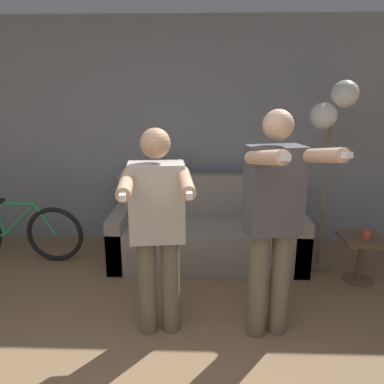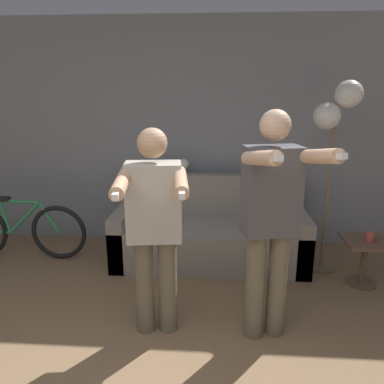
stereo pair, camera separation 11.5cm
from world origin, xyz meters
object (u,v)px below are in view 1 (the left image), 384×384
object	(u,v)px
person_right	(274,214)
cup	(366,235)
bicycle	(14,232)
couch	(208,234)
cat	(170,168)
floor_lamp	(333,117)
side_table	(362,250)
person_left	(157,223)

from	to	relation	value
person_right	cup	xyz separation A→B (m)	(1.04, 0.82, -0.48)
person_right	bicycle	world-z (taller)	person_right
couch	cat	xyz separation A→B (m)	(-0.43, 0.30, 0.68)
person_right	floor_lamp	size ratio (longest dim) A/B	0.89
cat	bicycle	world-z (taller)	cat
cat	floor_lamp	distance (m)	1.77
cat	side_table	distance (m)	2.15
floor_lamp	side_table	bearing A→B (deg)	-46.06
person_right	floor_lamp	xyz separation A→B (m)	(0.73, 1.16, 0.59)
cup	cat	bearing A→B (deg)	157.81
couch	person_left	size ratio (longest dim) A/B	1.29
person_left	bicycle	size ratio (longest dim) A/B	1.05
side_table	couch	bearing A→B (deg)	163.31
person_left	cup	bearing A→B (deg)	16.71
cat	cup	distance (m)	2.12
person_left	bicycle	distance (m)	2.17
person_left	person_right	size ratio (longest dim) A/B	0.93
person_right	side_table	bearing A→B (deg)	26.44
cat	side_table	size ratio (longest dim) A/B	1.03
floor_lamp	cup	bearing A→B (deg)	-48.63
couch	person_right	world-z (taller)	person_right
person_right	floor_lamp	distance (m)	1.50
couch	floor_lamp	distance (m)	1.74
person_left	cat	size ratio (longest dim) A/B	3.38
floor_lamp	person_right	bearing A→B (deg)	-122.22
side_table	bicycle	xyz separation A→B (m)	(-3.57, 0.34, 0.00)
person_left	bicycle	world-z (taller)	person_left
couch	person_left	xyz separation A→B (m)	(-0.38, -1.30, 0.61)
side_table	bicycle	world-z (taller)	bicycle
couch	person_left	world-z (taller)	person_left
person_left	couch	bearing A→B (deg)	66.80
person_right	cup	distance (m)	1.41
cup	floor_lamp	bearing A→B (deg)	131.37
person_left	side_table	world-z (taller)	person_left
couch	cat	size ratio (longest dim) A/B	4.35
floor_lamp	bicycle	size ratio (longest dim) A/B	1.27
cat	bicycle	bearing A→B (deg)	-166.50
cup	bicycle	distance (m)	3.60
person_left	side_table	distance (m)	2.12
floor_lamp	bicycle	bearing A→B (deg)	179.36
cup	bicycle	xyz separation A→B (m)	(-3.58, 0.38, -0.17)
person_right	cat	distance (m)	1.82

